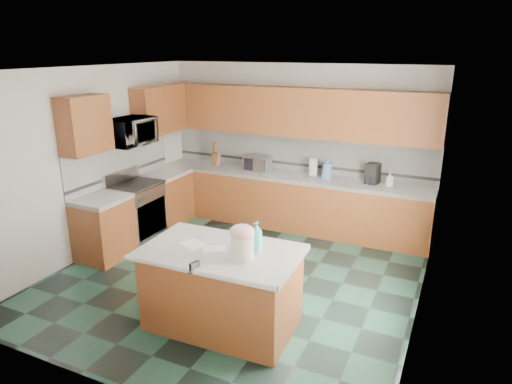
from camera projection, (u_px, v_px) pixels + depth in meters
The scene contains 52 objects.
floor at pixel (235, 277), 6.11m from camera, with size 4.60×4.60×0.00m, color black.
ceiling at pixel (232, 69), 5.28m from camera, with size 4.60×4.60×0.00m, color white.
wall_back at pixel (297, 146), 7.70m from camera, with size 4.60×0.04×2.70m, color silver.
wall_front at pixel (101, 254), 3.69m from camera, with size 4.60×0.04×2.70m, color silver.
wall_left at pixel (92, 162), 6.63m from camera, with size 0.04×4.60×2.70m, color silver.
wall_right at pixel (430, 207), 4.76m from camera, with size 0.04×4.60×2.70m, color silver.
back_base_cab at pixel (289, 203), 7.70m from camera, with size 4.60×0.60×0.86m, color #361A0B.
back_countertop at pixel (290, 177), 7.56m from camera, with size 4.60×0.64×0.06m, color white.
back_upper_cab at pixel (294, 112), 7.36m from camera, with size 4.60×0.33×0.78m, color #361A0B.
back_backsplash at pixel (296, 153), 7.71m from camera, with size 4.60×0.02×0.63m, color silver.
back_accent_band at pixel (296, 164), 7.76m from camera, with size 4.60×0.01×0.05m, color black.
left_base_cab_rear at pixel (166, 199), 7.89m from camera, with size 0.60×0.82×0.86m, color #361A0B.
left_counter_rear at pixel (165, 173), 7.75m from camera, with size 0.64×0.82×0.06m, color white.
left_base_cab_front at pixel (104, 230), 6.57m from camera, with size 0.60×0.72×0.86m, color #361A0B.
left_counter_front at pixel (100, 200), 6.43m from camera, with size 0.64×0.72×0.06m, color white.
left_backsplash at pixel (120, 161), 7.12m from camera, with size 0.02×2.30×0.63m, color silver.
left_accent_band at pixel (122, 174), 7.18m from camera, with size 0.01×2.30×0.05m, color black.
left_upper_cab_rear at pixel (159, 110), 7.60m from camera, with size 0.33×1.09×0.78m, color #361A0B.
left_upper_cab_front at pixel (85, 125), 6.17m from camera, with size 0.33×0.72×0.78m, color #361A0B.
range_body at pixel (137, 213), 7.21m from camera, with size 0.60×0.76×0.88m, color #B7B7BC.
range_oven_door at pixel (152, 218), 7.10m from camera, with size 0.02×0.68×0.55m, color black.
range_cooktop at pixel (135, 185), 7.07m from camera, with size 0.62×0.78×0.04m, color black.
range_handle at pixel (152, 195), 6.98m from camera, with size 0.02×0.02×0.66m, color #B7B7BC.
range_backguard at pixel (121, 176), 7.14m from camera, with size 0.06×0.76×0.18m, color #B7B7BC.
microwave at pixel (130, 132), 6.81m from camera, with size 0.73×0.50×0.41m, color #B7B7BC.
island_base at pixel (222, 291), 4.93m from camera, with size 1.55×0.89×0.86m, color #361A0B.
island_top at pixel (221, 252), 4.79m from camera, with size 1.65×0.99×0.06m, color white.
island_bullnose at pixel (196, 272), 4.36m from camera, with size 0.06×0.06×1.65m, color white.
treat_jar at pixel (242, 247), 4.54m from camera, with size 0.23×0.23×0.24m, color beige.
treat_jar_lid at pixel (242, 232), 4.49m from camera, with size 0.25×0.25×0.16m, color #E9A2B0.
treat_jar_knob at pixel (242, 227), 4.47m from camera, with size 0.03×0.03×0.08m, color tan.
treat_jar_knob_end_l at pixel (238, 227), 4.49m from camera, with size 0.04×0.04×0.04m, color tan.
treat_jar_knob_end_r at pixel (246, 228), 4.46m from camera, with size 0.04×0.04×0.04m, color tan.
soap_bottle_island at pixel (257, 236), 4.71m from camera, with size 0.12×0.12×0.32m, color #3EB2BC.
paper_sheet_a at pixel (215, 248), 4.81m from camera, with size 0.24×0.18×0.00m, color white.
paper_sheet_b at pixel (193, 244), 4.91m from camera, with size 0.27×0.20×0.00m, color white.
clamp_body at pixel (195, 267), 4.38m from camera, with size 0.03×0.11×0.10m, color black.
clamp_handle at pixel (191, 272), 4.33m from camera, with size 0.02×0.02×0.08m, color black.
knife_block at pixel (216, 159), 8.14m from camera, with size 0.12×0.10×0.22m, color #472814.
utensil_crock at pixel (215, 160), 8.19m from camera, with size 0.13×0.13×0.17m, color black.
utensil_bundle at pixel (215, 149), 8.12m from camera, with size 0.08×0.08×0.24m, color #472814.
toaster_oven at pixel (257, 163), 7.81m from camera, with size 0.42×0.29×0.24m, color #B7B7BC.
toaster_oven_door at pixel (254, 165), 7.69m from camera, with size 0.38×0.01×0.20m, color black.
paper_towel at pixel (313, 167), 7.45m from camera, with size 0.13×0.13×0.30m, color white.
paper_towel_base at pixel (313, 175), 7.49m from camera, with size 0.20×0.20×0.01m, color #B7B7BC.
water_jug at pixel (327, 170), 7.32m from camera, with size 0.16×0.16×0.26m, color teal.
water_jug_neck at pixel (327, 161), 7.28m from camera, with size 0.07×0.07×0.04m, color teal.
coffee_maker at pixel (373, 173), 7.04m from camera, with size 0.19×0.21×0.32m, color black.
coffee_carafe at pixel (372, 180), 7.03m from camera, with size 0.13×0.13×0.13m, color black.
soap_bottle_back at pixel (390, 179), 6.92m from camera, with size 0.10×0.10×0.22m, color white.
soap_back_cap at pixel (390, 171), 6.88m from camera, with size 0.02×0.02×0.03m, color red.
window_light_proxy at pixel (427, 198), 4.56m from camera, with size 0.02×1.40×1.10m, color white.
Camera 1 is at (2.56, -4.84, 2.95)m, focal length 32.00 mm.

